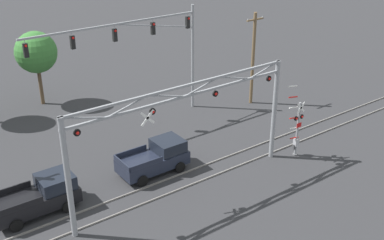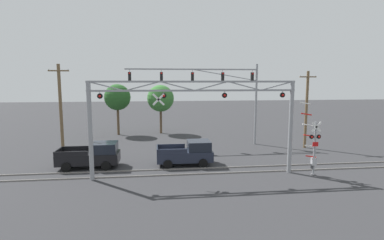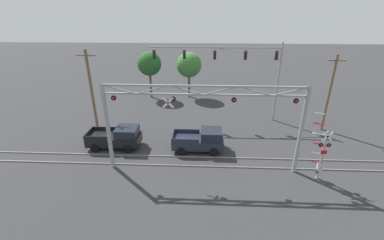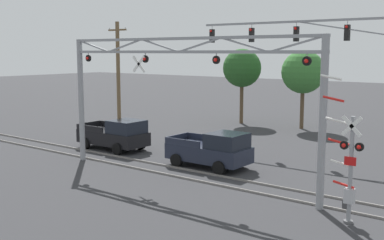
{
  "view_description": "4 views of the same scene",
  "coord_description": "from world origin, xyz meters",
  "views": [
    {
      "loc": [
        -14.67,
        -3.72,
        16.72
      ],
      "look_at": [
        1.11,
        17.86,
        4.24
      ],
      "focal_mm": 45.0,
      "sensor_mm": 36.0,
      "label": 1
    },
    {
      "loc": [
        -2.76,
        -4.44,
        7.07
      ],
      "look_at": [
        0.15,
        19.74,
        3.86
      ],
      "focal_mm": 28.0,
      "sensor_mm": 36.0,
      "label": 2
    },
    {
      "loc": [
        0.02,
        -0.72,
        12.07
      ],
      "look_at": [
        -0.96,
        19.7,
        3.17
      ],
      "focal_mm": 24.0,
      "sensor_mm": 36.0,
      "label": 3
    },
    {
      "loc": [
        14.85,
        -1.18,
        6.38
      ],
      "look_at": [
        -0.84,
        19.12,
        2.72
      ],
      "focal_mm": 45.0,
      "sensor_mm": 36.0,
      "label": 4
    }
  ],
  "objects": [
    {
      "name": "rail_track_near",
      "position": [
        0.0,
        17.27,
        0.05
      ],
      "size": [
        80.0,
        0.08,
        0.1
      ],
      "primitive_type": "cube",
      "color": "gray",
      "rests_on": "ground_plane"
    },
    {
      "name": "rail_track_far",
      "position": [
        0.0,
        18.71,
        0.05
      ],
      "size": [
        80.0,
        0.08,
        0.1
      ],
      "primitive_type": "cube",
      "color": "gray",
      "rests_on": "ground_plane"
    },
    {
      "name": "crossing_gantry",
      "position": [
        -0.01,
        16.99,
        4.63
      ],
      "size": [
        15.1,
        0.32,
        7.07
      ],
      "color": "gray",
      "rests_on": "ground_plane"
    },
    {
      "name": "crossing_signal_mast",
      "position": [
        8.82,
        16.1,
        2.04
      ],
      "size": [
        1.74,
        0.35,
        5.54
      ],
      "color": "gray",
      "rests_on": "ground_plane"
    },
    {
      "name": "traffic_signal_span",
      "position": [
        4.18,
        27.45,
        6.41
      ],
      "size": [
        14.26,
        0.39,
        8.86
      ],
      "color": "gray",
      "rests_on": "ground_plane"
    },
    {
      "name": "pickup_truck_lead",
      "position": [
        -0.18,
        20.12,
        0.99
      ],
      "size": [
        4.65,
        2.36,
        2.03
      ],
      "color": "#1E2333",
      "rests_on": "ground_plane"
    },
    {
      "name": "pickup_truck_following",
      "position": [
        -8.02,
        20.27,
        0.99
      ],
      "size": [
        4.86,
        2.36,
        2.03
      ],
      "color": "black",
      "rests_on": "ground_plane"
    },
    {
      "name": "utility_pole_left",
      "position": [
        -11.36,
        23.78,
        4.42
      ],
      "size": [
        1.8,
        0.28,
        8.55
      ],
      "color": "brown",
      "rests_on": "ground_plane"
    },
    {
      "name": "background_tree_beyond_span",
      "position": [
        -7.74,
        35.29,
        4.91
      ],
      "size": [
        3.38,
        3.38,
        6.63
      ],
      "color": "brown",
      "rests_on": "ground_plane"
    },
    {
      "name": "background_tree_far_left_verge",
      "position": [
        -2.15,
        35.79,
        4.7
      ],
      "size": [
        3.57,
        3.57,
        6.5
      ],
      "color": "brown",
      "rests_on": "ground_plane"
    }
  ]
}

